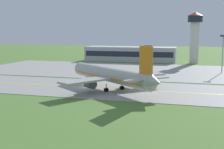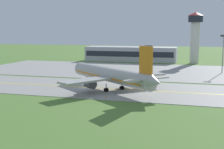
% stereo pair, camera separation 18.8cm
% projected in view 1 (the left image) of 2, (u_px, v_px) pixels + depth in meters
% --- Properties ---
extents(ground_plane, '(500.00, 500.00, 0.00)m').
position_uv_depth(ground_plane, '(85.00, 88.00, 88.65)').
color(ground_plane, '#517A33').
extents(taxiway_strip, '(240.00, 28.00, 0.10)m').
position_uv_depth(taxiway_strip, '(85.00, 87.00, 88.64)').
color(taxiway_strip, gray).
rests_on(taxiway_strip, ground).
extents(apron_pad, '(140.00, 52.00, 0.10)m').
position_uv_depth(apron_pad, '(145.00, 71.00, 125.90)').
color(apron_pad, gray).
rests_on(apron_pad, ground).
extents(taxiway_centreline, '(220.00, 0.60, 0.01)m').
position_uv_depth(taxiway_centreline, '(85.00, 87.00, 88.64)').
color(taxiway_centreline, yellow).
rests_on(taxiway_centreline, taxiway_strip).
extents(airplane_lead, '(32.98, 29.49, 12.70)m').
position_uv_depth(airplane_lead, '(111.00, 75.00, 84.52)').
color(airplane_lead, '#ADADA8').
rests_on(airplane_lead, ground).
extents(terminal_building, '(48.33, 13.39, 8.89)m').
position_uv_depth(terminal_building, '(131.00, 54.00, 165.97)').
color(terminal_building, '#B2B2B7').
rests_on(terminal_building, ground).
extents(control_tower, '(7.60, 7.60, 25.39)m').
position_uv_depth(control_tower, '(195.00, 32.00, 152.80)').
color(control_tower, silver).
rests_on(control_tower, ground).
extents(apron_light_mast, '(2.40, 0.50, 14.70)m').
position_uv_depth(apron_light_mast, '(223.00, 49.00, 117.81)').
color(apron_light_mast, gray).
rests_on(apron_light_mast, ground).
extents(traffic_cone_near_edge, '(0.44, 0.44, 0.60)m').
position_uv_depth(traffic_cone_near_edge, '(106.00, 97.00, 74.36)').
color(traffic_cone_near_edge, orange).
rests_on(traffic_cone_near_edge, ground).
extents(traffic_cone_mid_edge, '(0.44, 0.44, 0.60)m').
position_uv_depth(traffic_cone_mid_edge, '(84.00, 80.00, 100.48)').
color(traffic_cone_mid_edge, orange).
rests_on(traffic_cone_mid_edge, ground).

